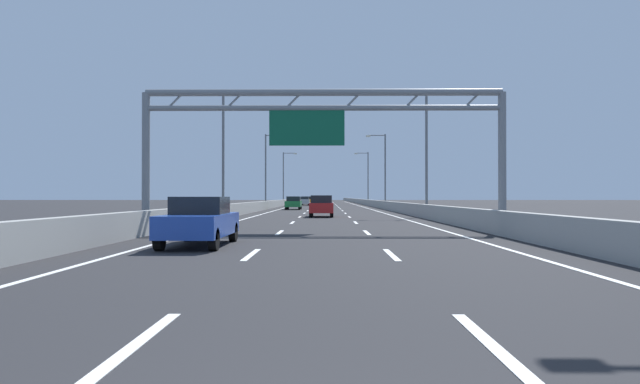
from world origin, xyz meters
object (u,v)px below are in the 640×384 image
Objects in this scene: silver_car at (304,201)px; streetlamp_right_far at (383,166)px; blue_car at (200,221)px; orange_car at (307,200)px; streetlamp_left_mid at (226,145)px; streetlamp_right_mid at (423,145)px; yellow_car at (325,200)px; green_car at (294,203)px; streetlamp_right_distant at (367,175)px; streetlamp_left_far at (267,166)px; sign_gantry at (321,122)px; red_car at (321,206)px; streetlamp_left_distant at (285,175)px.

streetlamp_right_far is at bearing -59.24° from silver_car.
blue_car is 0.99× the size of orange_car.
streetlamp_right_mid is (14.93, 0.00, 0.00)m from streetlamp_left_mid.
green_car is (-3.49, -66.51, 0.01)m from yellow_car.
streetlamp_left_far is at bearing -116.00° from streetlamp_right_distant.
streetlamp_left_far is at bearing 113.79° from green_car.
streetlamp_left_mid is 1.00× the size of streetlamp_right_far.
streetlamp_right_mid reaches higher than silver_car.
streetlamp_left_far is 1.00× the size of streetlamp_right_distant.
sign_gantry is 19.19m from streetlamp_right_mid.
red_car is (-7.70, -62.73, -4.62)m from streetlamp_right_distant.
red_car reaches higher than green_car.
green_car is (-0.20, -37.41, 0.01)m from orange_car.
sign_gantry is 48.80m from streetlamp_left_far.
green_car is (0.12, 47.99, 0.01)m from blue_car.
yellow_car is at bearing 88.19° from blue_car.
streetlamp_right_distant reaches higher than silver_car.
streetlamp_right_distant is at bearing -74.40° from yellow_car.
streetlamp_right_far is at bearing 78.85° from blue_car.
streetlamp_left_distant is (0.00, 61.22, 0.00)m from streetlamp_left_mid.
silver_car is 39.39m from yellow_car.
silver_car is (-11.01, 18.50, -4.64)m from streetlamp_right_far.
streetlamp_right_mid is at bearing -63.13° from green_car.
red_car is 23.59m from green_car.
streetlamp_left_mid and streetlamp_right_far have the same top height.
sign_gantry is at bearing -89.53° from red_car.
streetlamp_right_mid is 24.92m from green_car.
streetlamp_right_mid and streetlamp_right_far have the same top height.
blue_car is at bearing -91.81° from yellow_car.
streetlamp_right_far is (14.93, 30.61, 0.00)m from streetlamp_left_mid.
red_car is at bearing -83.42° from streetlamp_left_distant.
streetlamp_left_far is 30.61m from streetlamp_left_distant.
streetlamp_right_far is (0.00, 30.61, 0.00)m from streetlamp_right_mid.
streetlamp_left_far is at bearing 90.00° from streetlamp_left_mid.
yellow_car reaches higher than silver_car.
red_car is 0.91× the size of green_car.
streetlamp_right_far is 30.98m from orange_car.
streetlamp_left_mid is 30.61m from streetlamp_left_far.
streetlamp_right_mid is 2.14× the size of orange_car.
green_car is (3.87, -8.77, -4.63)m from streetlamp_left_far.
yellow_car is (-7.58, 57.74, -4.64)m from streetlamp_right_far.
streetlamp_left_far is 2.14× the size of orange_car.
streetlamp_left_mid and streetlamp_left_distant have the same top height.
streetlamp_right_distant is at bearing 0.00° from streetlamp_left_distant.
streetlamp_right_far reaches higher than silver_car.
orange_car is 1.08× the size of silver_car.
sign_gantry is 3.72× the size of orange_car.
silver_car is (-11.01, -12.11, -4.64)m from streetlamp_right_distant.
blue_car is at bearing -113.03° from sign_gantry.
blue_car is (-11.19, -87.37, -4.65)m from streetlamp_right_distant.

